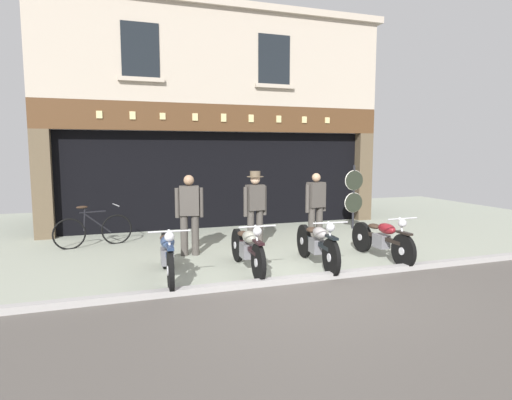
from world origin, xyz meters
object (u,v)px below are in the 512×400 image
(salesman_left, at_px, (189,211))
(leaning_bicycle, at_px, (93,230))
(motorcycle_left, at_px, (167,253))
(motorcycle_center_right, at_px, (382,238))
(tyre_sign_pole, at_px, (354,192))
(shopkeeper_center, at_px, (255,205))
(motorcycle_center_left, at_px, (247,247))
(motorcycle_center, at_px, (317,243))
(advert_board_near, at_px, (154,167))
(salesman_right, at_px, (316,206))

(salesman_left, bearing_deg, leaning_bicycle, -29.14)
(motorcycle_left, xyz_separation_m, motorcycle_center_right, (4.09, -0.06, -0.02))
(salesman_left, relative_size, tyre_sign_pole, 0.95)
(shopkeeper_center, bearing_deg, salesman_left, 0.76)
(motorcycle_center_right, relative_size, salesman_left, 1.20)
(motorcycle_center_left, xyz_separation_m, motorcycle_center_right, (2.70, -0.10, -0.00))
(motorcycle_center, relative_size, leaning_bicycle, 1.22)
(leaning_bicycle, bearing_deg, salesman_left, 37.49)
(motorcycle_center_left, bearing_deg, advert_board_near, -73.89)
(motorcycle_left, height_order, motorcycle_center_left, motorcycle_left)
(advert_board_near, bearing_deg, leaning_bicycle, -134.58)
(motorcycle_left, xyz_separation_m, salesman_left, (0.64, 1.50, 0.46))
(salesman_left, distance_m, advert_board_near, 3.12)
(motorcycle_center_left, height_order, motorcycle_center, motorcycle_center)
(salesman_right, xyz_separation_m, advert_board_near, (-3.20, 2.96, 0.79))
(salesman_left, distance_m, tyre_sign_pole, 4.92)
(salesman_right, height_order, tyre_sign_pole, tyre_sign_pole)
(motorcycle_center, bearing_deg, motorcycle_center_right, -173.53)
(motorcycle_center_left, xyz_separation_m, motorcycle_center, (1.29, -0.12, 0.01))
(tyre_sign_pole, xyz_separation_m, advert_board_near, (-5.07, 1.51, 0.69))
(motorcycle_center_right, bearing_deg, motorcycle_center, 0.13)
(motorcycle_center, height_order, shopkeeper_center, shopkeeper_center)
(motorcycle_center_left, xyz_separation_m, salesman_right, (2.07, 1.49, 0.47))
(motorcycle_left, relative_size, leaning_bicycle, 1.27)
(shopkeeper_center, height_order, tyre_sign_pole, tyre_sign_pole)
(motorcycle_center_right, bearing_deg, salesman_right, -69.12)
(salesman_right, bearing_deg, motorcycle_center_right, 98.58)
(motorcycle_center_right, distance_m, leaning_bicycle, 6.12)
(advert_board_near, bearing_deg, motorcycle_center_right, -49.95)
(leaning_bicycle, bearing_deg, tyre_sign_pole, 76.05)
(salesman_left, height_order, advert_board_near, advert_board_near)
(salesman_left, bearing_deg, motorcycle_center, 151.78)
(salesman_left, relative_size, leaning_bicycle, 0.99)
(leaning_bicycle, bearing_deg, motorcycle_center_right, 46.23)
(salesman_left, bearing_deg, advert_board_near, -73.36)
(motorcycle_center_right, bearing_deg, tyre_sign_pole, -112.75)
(motorcycle_center, height_order, salesman_right, salesman_right)
(motorcycle_left, relative_size, motorcycle_center_left, 1.06)
(shopkeeper_center, xyz_separation_m, advert_board_near, (-1.87, 2.70, 0.75))
(motorcycle_center_left, height_order, motorcycle_center_right, motorcycle_center_right)
(motorcycle_center_left, height_order, salesman_left, salesman_left)
(motorcycle_center_left, height_order, tyre_sign_pole, tyre_sign_pole)
(shopkeeper_center, distance_m, advert_board_near, 3.37)
(motorcycle_center_left, relative_size, leaning_bicycle, 1.20)
(motorcycle_left, xyz_separation_m, motorcycle_center, (2.68, -0.07, -0.01))
(motorcycle_center_left, distance_m, motorcycle_center_right, 2.70)
(shopkeeper_center, xyz_separation_m, leaning_bicycle, (-3.35, 1.20, -0.56))
(advert_board_near, bearing_deg, motorcycle_center_left, -75.77)
(salesman_left, distance_m, salesman_right, 2.82)
(motorcycle_center_right, bearing_deg, shopkeeper_center, -43.95)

